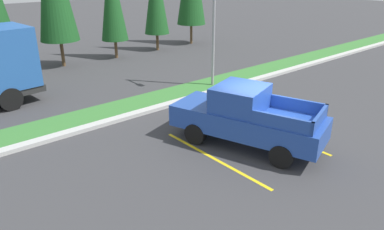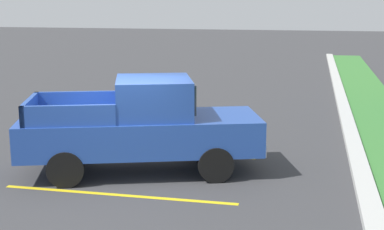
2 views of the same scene
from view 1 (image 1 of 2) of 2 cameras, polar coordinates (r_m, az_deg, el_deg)
name	(u,v)px [view 1 (image 1 of 2)]	position (r m, az deg, el deg)	size (l,w,h in m)	color
ground_plane	(262,141)	(13.27, 10.92, -4.08)	(120.00, 120.00, 0.00)	#38383A
parking_line_near	(214,158)	(11.96, 3.42, -6.79)	(0.12, 4.80, 0.01)	yellow
parking_line_far	(273,132)	(14.06, 12.64, -2.65)	(0.12, 4.80, 0.01)	yellow
curb_strip	(176,102)	(16.52, -2.51, 2.01)	(56.00, 0.40, 0.15)	#B2B2AD
grass_median	(162,97)	(17.37, -4.75, 2.83)	(56.00, 1.80, 0.06)	#387533
pickup_truck_main	(246,117)	(12.54, 8.47, -0.29)	(3.43, 5.55, 2.10)	black
street_light	(216,14)	(18.21, 3.85, 15.56)	(0.24, 1.49, 6.27)	gray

